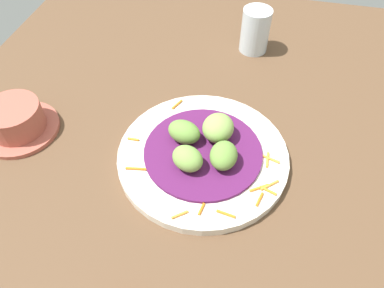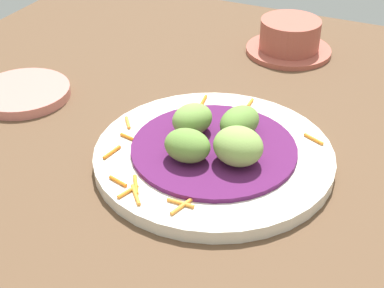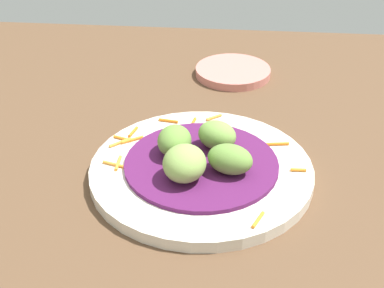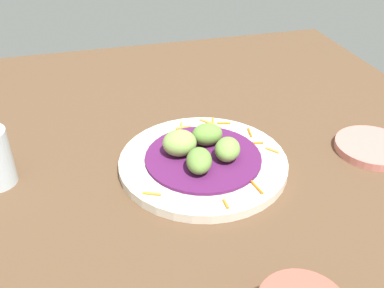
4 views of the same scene
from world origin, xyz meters
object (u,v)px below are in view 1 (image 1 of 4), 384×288
(guac_scoop_right, at_px, (184,132))
(terracotta_bowl, at_px, (16,121))
(guac_scoop_left, at_px, (224,155))
(water_glass, at_px, (257,31))
(guac_scoop_center, at_px, (218,128))
(main_plate, at_px, (203,156))
(guac_scoop_back, at_px, (188,159))

(guac_scoop_right, relative_size, terracotta_bowl, 0.41)
(guac_scoop_left, xyz_separation_m, terracotta_bowl, (-0.01, -0.36, -0.02))
(guac_scoop_right, distance_m, water_glass, 0.32)
(water_glass, bearing_deg, guac_scoop_left, -2.14)
(guac_scoop_left, relative_size, guac_scoop_center, 0.94)
(guac_scoop_right, height_order, water_glass, water_glass)
(main_plate, bearing_deg, guac_scoop_left, 64.18)
(guac_scoop_left, height_order, guac_scoop_center, guac_scoop_center)
(guac_scoop_back, bearing_deg, main_plate, 154.18)
(guac_scoop_center, bearing_deg, terracotta_bowl, -82.59)
(guac_scoop_right, distance_m, terracotta_bowl, 0.29)
(guac_scoop_left, bearing_deg, guac_scoop_back, -70.82)
(guac_scoop_back, bearing_deg, terracotta_bowl, -94.79)
(main_plate, xyz_separation_m, guac_scoop_left, (0.02, 0.04, 0.03))
(terracotta_bowl, relative_size, water_glass, 1.46)
(guac_scoop_right, distance_m, guac_scoop_back, 0.06)
(guac_scoop_center, xyz_separation_m, guac_scoop_back, (0.07, -0.03, -0.00))
(guac_scoop_back, xyz_separation_m, water_glass, (-0.36, 0.07, 0.01))
(main_plate, bearing_deg, water_glass, 171.59)
(guac_scoop_center, relative_size, guac_scoop_right, 1.01)
(guac_scoop_right, relative_size, water_glass, 0.59)
(water_glass, bearing_deg, terracotta_bowl, -48.25)
(guac_scoop_left, relative_size, terracotta_bowl, 0.39)
(guac_scoop_left, relative_size, guac_scoop_right, 0.95)
(guac_scoop_left, xyz_separation_m, guac_scoop_center, (-0.05, -0.02, 0.00))
(main_plate, xyz_separation_m, guac_scoop_center, (-0.04, 0.02, 0.03))
(terracotta_bowl, bearing_deg, guac_scoop_right, 95.20)
(guac_scoop_center, xyz_separation_m, water_glass, (-0.29, 0.03, 0.00))
(guac_scoop_left, bearing_deg, guac_scoop_center, -160.82)
(guac_scoop_right, bearing_deg, guac_scoop_back, 19.18)
(main_plate, height_order, guac_scoop_back, guac_scoop_back)
(main_plate, bearing_deg, guac_scoop_center, 154.18)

